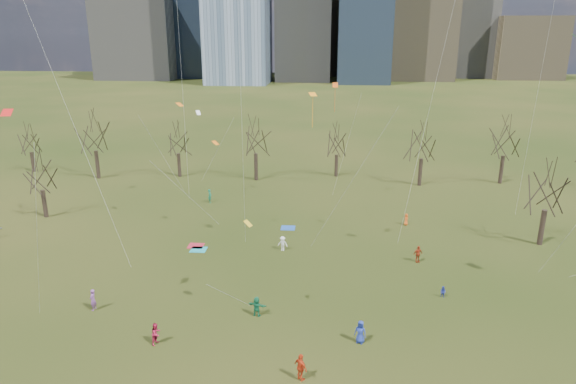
# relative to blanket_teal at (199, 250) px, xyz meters

# --- Properties ---
(ground) EXTENTS (500.00, 500.00, 0.00)m
(ground) POSITION_rel_blanket_teal_xyz_m (9.33, -13.84, -0.01)
(ground) COLOR black
(ground) RESTS_ON ground
(bare_tree_row) EXTENTS (113.04, 29.80, 9.50)m
(bare_tree_row) POSITION_rel_blanket_teal_xyz_m (9.24, 23.39, 6.10)
(bare_tree_row) COLOR black
(bare_tree_row) RESTS_ON ground
(blanket_teal) EXTENTS (1.60, 1.50, 0.03)m
(blanket_teal) POSITION_rel_blanket_teal_xyz_m (0.00, 0.00, 0.00)
(blanket_teal) COLOR teal
(blanket_teal) RESTS_ON ground
(blanket_navy) EXTENTS (1.60, 1.50, 0.03)m
(blanket_navy) POSITION_rel_blanket_teal_xyz_m (8.66, 6.76, 0.00)
(blanket_navy) COLOR #234FA3
(blanket_navy) RESTS_ON ground
(blanket_crimson) EXTENTS (1.60, 1.50, 0.03)m
(blanket_crimson) POSITION_rel_blanket_teal_xyz_m (-0.52, 0.94, 0.00)
(blanket_crimson) COLOR #AE2233
(blanket_crimson) RESTS_ON ground
(person_0) EXTENTS (0.99, 0.81, 1.74)m
(person_0) POSITION_rel_blanket_teal_xyz_m (15.56, -15.22, 0.85)
(person_0) COLOR navy
(person_0) RESTS_ON ground
(person_2) EXTENTS (0.84, 0.95, 1.64)m
(person_2) POSITION_rel_blanket_teal_xyz_m (1.08, -16.49, 0.81)
(person_2) COLOR #B5193F
(person_2) RESTS_ON ground
(person_4) EXTENTS (1.10, 1.11, 1.88)m
(person_4) POSITION_rel_blanket_teal_xyz_m (11.55, -19.69, 0.93)
(person_4) COLOR red
(person_4) RESTS_ON ground
(person_5) EXTENTS (1.58, 0.87, 1.62)m
(person_5) POSITION_rel_blanket_teal_xyz_m (7.68, -12.17, 0.80)
(person_5) COLOR #1A794E
(person_5) RESTS_ON ground
(person_7) EXTENTS (0.47, 0.69, 1.81)m
(person_7) POSITION_rel_blanket_teal_xyz_m (-5.47, -12.31, 0.89)
(person_7) COLOR #81468D
(person_7) RESTS_ON ground
(person_8) EXTENTS (0.62, 0.61, 1.01)m
(person_8) POSITION_rel_blanket_teal_xyz_m (22.85, -8.09, 0.49)
(person_8) COLOR #2634A4
(person_8) RESTS_ON ground
(person_9) EXTENTS (1.08, 0.74, 1.53)m
(person_9) POSITION_rel_blanket_teal_xyz_m (8.60, 0.51, 0.75)
(person_9) COLOR white
(person_9) RESTS_ON ground
(person_10) EXTENTS (1.07, 0.80, 1.69)m
(person_10) POSITION_rel_blanket_teal_xyz_m (21.85, -1.24, 0.83)
(person_10) COLOR #A83418
(person_10) RESTS_ON ground
(person_12) EXTENTS (0.64, 0.78, 1.38)m
(person_12) POSITION_rel_blanket_teal_xyz_m (22.15, 8.80, 0.68)
(person_12) COLOR orange
(person_12) RESTS_ON ground
(person_13) EXTENTS (0.60, 0.75, 1.81)m
(person_13) POSITION_rel_blanket_teal_xyz_m (-2.19, 15.03, 0.89)
(person_13) COLOR #1A754E
(person_13) RESTS_ON ground
(kites_airborne) EXTENTS (49.53, 45.11, 33.89)m
(kites_airborne) POSITION_rel_blanket_teal_xyz_m (13.85, -0.94, 13.69)
(kites_airborne) COLOR orange
(kites_airborne) RESTS_ON ground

